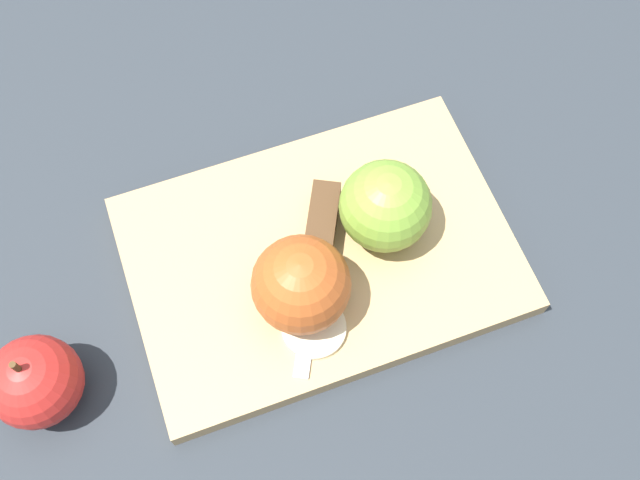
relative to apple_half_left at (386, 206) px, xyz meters
The scene contains 7 objects.
ground_plane 0.08m from the apple_half_left, ahead, with size 4.00×4.00×0.00m, color #282D33.
cutting_board 0.07m from the apple_half_left, ahead, with size 0.35×0.27×0.02m.
apple_half_left is the anchor object (origin of this frame).
apple_half_right 0.10m from the apple_half_left, 14.55° to the left, with size 0.08×0.08×0.08m.
knife 0.06m from the apple_half_left, 21.07° to the right, with size 0.12×0.14×0.02m.
apple_slice 0.11m from the apple_half_left, 26.91° to the left, with size 0.05×0.05×0.01m.
apple_whole 0.30m from the apple_half_left, ahead, with size 0.07×0.07×0.08m.
Camera 1 is at (0.13, 0.22, 0.59)m, focal length 42.00 mm.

